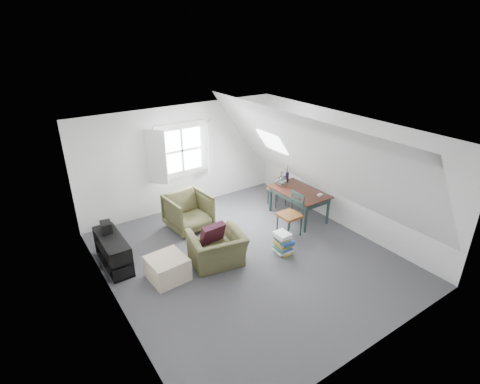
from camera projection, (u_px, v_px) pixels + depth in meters
floor at (248, 258)px, 7.27m from camera, size 5.50×5.50×0.00m
ceiling at (250, 133)px, 6.23m from camera, size 5.50×5.50×0.00m
wall_back at (182, 158)px, 8.82m from camera, size 5.00×0.00×5.00m
wall_front at (376, 279)px, 4.68m from camera, size 5.00×0.00×5.00m
wall_left at (110, 242)px, 5.48m from camera, size 0.00×5.50×5.50m
wall_right at (344, 172)px, 8.03m from camera, size 0.00×5.50×5.50m
slope_left at (167, 194)px, 5.74m from camera, size 3.19×5.50×4.48m
slope_right at (314, 157)px, 7.33m from camera, size 3.19×5.50×4.48m
dormer_window at (183, 151)px, 8.68m from camera, size 1.71×0.35×1.30m
skylight at (272, 142)px, 8.32m from camera, size 0.35×0.75×0.47m
armchair_near at (217, 263)px, 7.13m from camera, size 1.12×1.02×0.64m
armchair_far at (189, 228)px, 8.34m from camera, size 0.93×0.95×0.80m
throw_pillow at (212, 235)px, 7.01m from camera, size 0.48×0.30×0.48m
ottoman at (167, 268)px, 6.62m from camera, size 0.67×0.67×0.42m
dining_table at (299, 194)px, 8.55m from camera, size 0.81×1.36×0.68m
demijohn at (282, 180)px, 8.72m from camera, size 0.23×0.23×0.32m
vase_twigs at (287, 177)px, 8.92m from camera, size 0.08×0.09×0.61m
cup at (300, 198)px, 8.16m from camera, size 0.10×0.10×0.08m
paper_box at (320, 195)px, 8.27m from camera, size 0.12×0.09×0.04m
dining_chair_far at (278, 189)px, 9.20m from camera, size 0.38×0.38×0.82m
dining_chair_near at (291, 214)px, 7.90m from camera, size 0.44×0.44×0.93m
media_shelf at (114, 253)px, 6.94m from camera, size 0.39×1.17×0.60m
electronics_box at (106, 227)px, 6.99m from camera, size 0.23×0.29×0.21m
magazine_stack at (283, 243)px, 7.34m from camera, size 0.34×0.40×0.45m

